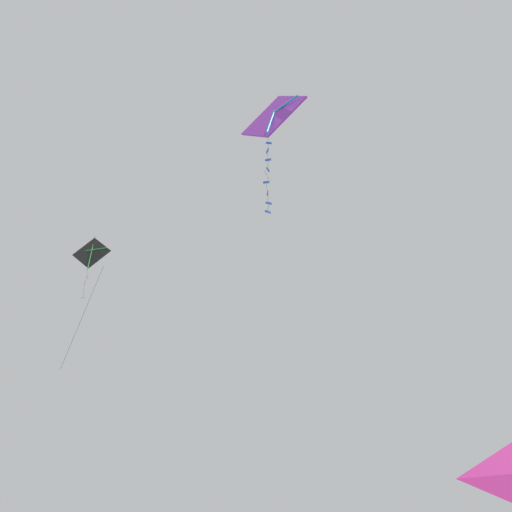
% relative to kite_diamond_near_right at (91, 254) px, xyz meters
% --- Properties ---
extents(kite_diamond_near_right, '(1.12, 1.56, 6.42)m').
position_rel_kite_diamond_near_right_xyz_m(kite_diamond_near_right, '(0.00, 0.00, 0.00)').
color(kite_diamond_near_right, black).
extents(kite_diamond_upper_right, '(1.80, 1.77, 5.38)m').
position_rel_kite_diamond_near_right_xyz_m(kite_diamond_upper_right, '(9.46, 5.88, -0.56)').
color(kite_diamond_upper_right, purple).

